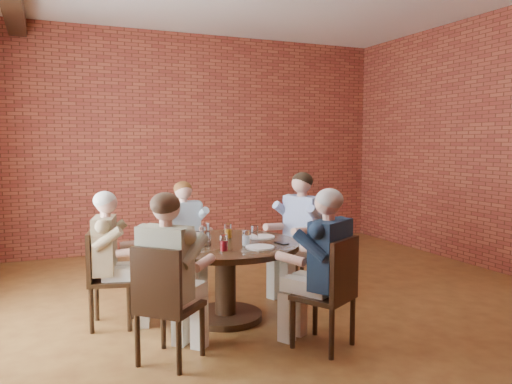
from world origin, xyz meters
name	(u,v)px	position (x,y,z in m)	size (l,w,h in m)	color
floor	(291,315)	(0.00, 0.00, 0.00)	(7.00, 7.00, 0.00)	olive
wall_back	(192,142)	(0.00, 3.50, 1.70)	(7.00, 7.00, 0.00)	brown
dining_table	(225,265)	(-0.63, 0.15, 0.53)	(1.41, 1.41, 0.75)	black
chair_a	(304,247)	(0.49, 0.63, 0.52)	(0.58, 0.58, 0.95)	black
diner_a	(299,234)	(0.40, 0.59, 0.68)	(0.55, 0.67, 1.36)	#4058A6
chair_b	(183,248)	(-0.76, 1.26, 0.49)	(0.43, 0.43, 0.89)	black
diner_b	(185,237)	(-0.75, 1.19, 0.63)	(0.48, 0.59, 1.26)	#99B1C3
chair_c	(103,275)	(-1.73, 0.41, 0.49)	(0.47, 0.47, 0.89)	black
diner_c	(111,260)	(-1.65, 0.39, 0.63)	(0.48, 0.59, 1.25)	brown
chair_d	(164,301)	(-1.39, -0.62, 0.51)	(0.59, 0.59, 0.93)	black
diner_d	(170,278)	(-1.33, -0.56, 0.66)	(0.52, 0.64, 1.32)	#B1A48B
chair_e	(332,289)	(-0.06, -0.86, 0.51)	(0.57, 0.57, 0.93)	black
diner_e	(324,269)	(-0.10, -0.78, 0.66)	(0.52, 0.64, 1.32)	#16263D
plate_a	(262,237)	(-0.21, 0.23, 0.76)	(0.26, 0.26, 0.01)	white
plate_b	(196,235)	(-0.79, 0.58, 0.76)	(0.26, 0.26, 0.01)	white
plate_c	(177,242)	(-1.06, 0.29, 0.76)	(0.26, 0.26, 0.01)	white
plate_d	(260,247)	(-0.43, -0.22, 0.76)	(0.26, 0.26, 0.01)	white
glass_a	(255,233)	(-0.32, 0.15, 0.82)	(0.07, 0.07, 0.14)	white
glass_b	(228,231)	(-0.52, 0.36, 0.82)	(0.07, 0.07, 0.14)	white
glass_c	(206,230)	(-0.71, 0.49, 0.82)	(0.07, 0.07, 0.14)	white
glass_d	(203,234)	(-0.80, 0.29, 0.82)	(0.07, 0.07, 0.14)	white
glass_e	(207,239)	(-0.84, 0.05, 0.82)	(0.07, 0.07, 0.14)	white
glass_f	(224,243)	(-0.76, -0.20, 0.82)	(0.07, 0.07, 0.14)	white
glass_g	(246,238)	(-0.50, -0.05, 0.82)	(0.07, 0.07, 0.14)	white
smartphone	(281,243)	(-0.16, -0.11, 0.75)	(0.07, 0.14, 0.01)	black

